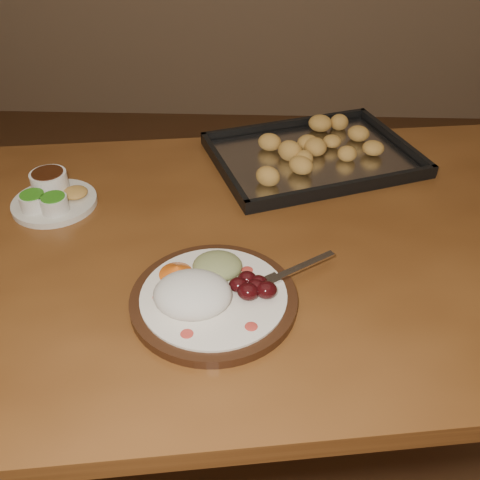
{
  "coord_description": "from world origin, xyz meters",
  "views": [
    {
      "loc": [
        0.11,
        -1.09,
        1.39
      ],
      "look_at": [
        0.08,
        -0.28,
        0.77
      ],
      "focal_mm": 40.0,
      "sensor_mm": 36.0,
      "label": 1
    }
  ],
  "objects": [
    {
      "name": "ground",
      "position": [
        0.0,
        0.0,
        0.0
      ],
      "size": [
        4.0,
        4.0,
        0.0
      ],
      "primitive_type": "plane",
      "color": "#52331C",
      "rests_on": "ground"
    },
    {
      "name": "dining_table",
      "position": [
        0.04,
        -0.26,
        0.65
      ],
      "size": [
        1.61,
        1.1,
        0.75
      ],
      "rotation": [
        0.0,
        0.0,
        0.14
      ],
      "color": "brown",
      "rests_on": "ground"
    },
    {
      "name": "dinner_plate",
      "position": [
        0.04,
        -0.43,
        0.77
      ],
      "size": [
        0.36,
        0.28,
        0.07
      ],
      "rotation": [
        0.0,
        0.0,
        0.35
      ],
      "color": "#331A0E",
      "rests_on": "dining_table"
    },
    {
      "name": "condiment_saucer",
      "position": [
        -0.33,
        -0.15,
        0.77
      ],
      "size": [
        0.18,
        0.18,
        0.06
      ],
      "rotation": [
        0.0,
        0.0,
        0.15
      ],
      "color": "silver",
      "rests_on": "dining_table"
    },
    {
      "name": "baking_tray",
      "position": [
        0.24,
        0.07,
        0.77
      ],
      "size": [
        0.56,
        0.49,
        0.05
      ],
      "rotation": [
        0.0,
        0.0,
        0.37
      ],
      "color": "black",
      "rests_on": "dining_table"
    }
  ]
}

